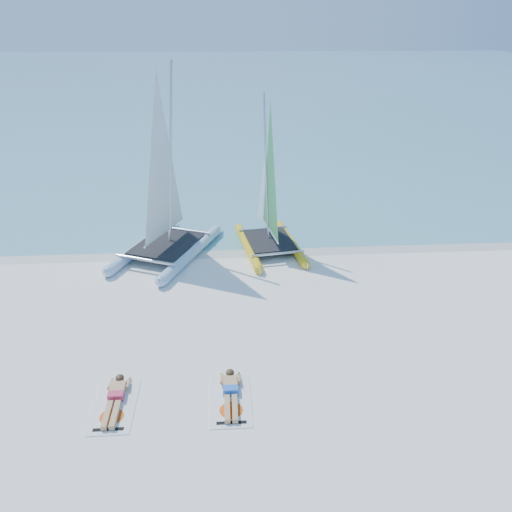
{
  "coord_description": "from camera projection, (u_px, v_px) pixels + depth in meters",
  "views": [
    {
      "loc": [
        -0.0,
        -12.49,
        8.49
      ],
      "look_at": [
        0.89,
        1.2,
        1.81
      ],
      "focal_mm": 35.0,
      "sensor_mm": 36.0,
      "label": 1
    }
  ],
  "objects": [
    {
      "name": "wet_sand_strip",
      "position": [
        227.0,
        250.0,
        19.86
      ],
      "size": [
        140.0,
        1.4,
        0.01
      ],
      "primitive_type": "cube",
      "color": "silver",
      "rests_on": "ground"
    },
    {
      "name": "catamaran_blue",
      "position": [
        164.0,
        201.0,
        18.69
      ],
      "size": [
        4.43,
        5.9,
        7.27
      ],
      "rotation": [
        0.0,
        0.0,
        -0.4
      ],
      "color": "#A5B9D9",
      "rests_on": "ground"
    },
    {
      "name": "sunbather_b",
      "position": [
        231.0,
        392.0,
        12.27
      ],
      "size": [
        0.37,
        1.73,
        0.26
      ],
      "color": "tan",
      "rests_on": "towel_b"
    },
    {
      "name": "catamaran_yellow",
      "position": [
        267.0,
        200.0,
        19.55
      ],
      "size": [
        2.77,
        4.88,
        6.07
      ],
      "rotation": [
        0.0,
        0.0,
        0.15
      ],
      "color": "gold",
      "rests_on": "ground"
    },
    {
      "name": "sea",
      "position": [
        222.0,
        79.0,
        71.44
      ],
      "size": [
        140.0,
        115.0,
        0.01
      ],
      "primitive_type": "cube",
      "color": "#7CB8CE",
      "rests_on": "ground"
    },
    {
      "name": "ground",
      "position": [
        229.0,
        329.0,
        14.93
      ],
      "size": [
        140.0,
        140.0,
        0.0
      ],
      "primitive_type": "plane",
      "color": "white",
      "rests_on": "ground"
    },
    {
      "name": "sunbather_a",
      "position": [
        116.0,
        397.0,
        12.08
      ],
      "size": [
        0.37,
        1.73,
        0.26
      ],
      "color": "tan",
      "rests_on": "towel_a"
    },
    {
      "name": "towel_a",
      "position": [
        115.0,
        406.0,
        11.96
      ],
      "size": [
        1.0,
        1.85,
        0.02
      ],
      "primitive_type": "cube",
      "color": "white",
      "rests_on": "ground"
    },
    {
      "name": "towel_b",
      "position": [
        231.0,
        400.0,
        12.14
      ],
      "size": [
        1.0,
        1.85,
        0.02
      ],
      "primitive_type": "cube",
      "color": "white",
      "rests_on": "ground"
    }
  ]
}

